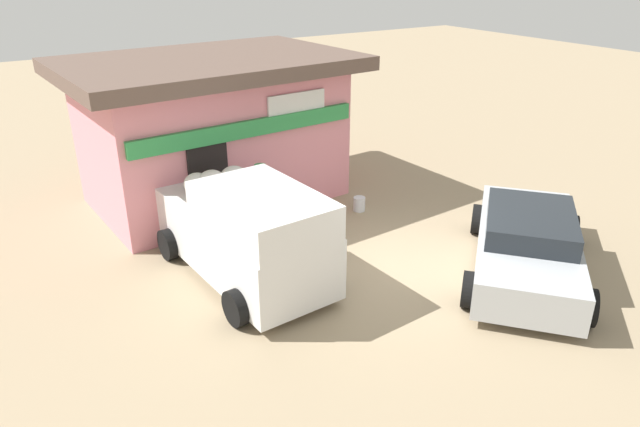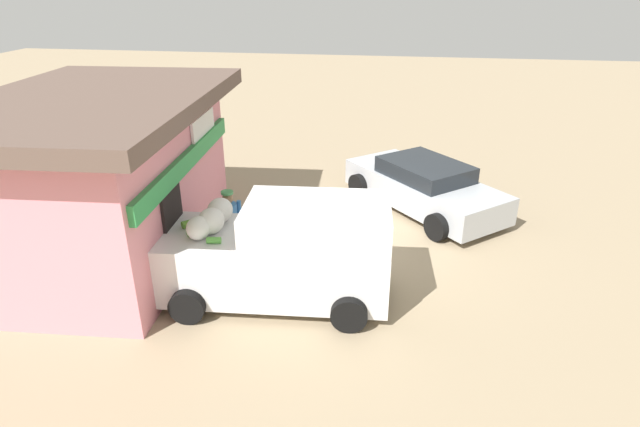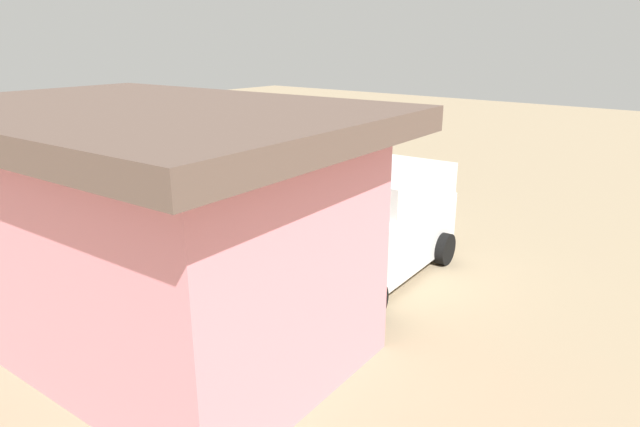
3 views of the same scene
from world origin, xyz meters
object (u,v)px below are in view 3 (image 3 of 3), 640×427
at_px(customer_bending, 352,252).
at_px(storefront_bar, 151,225).
at_px(delivery_van, 372,226).
at_px(unloaded_banana_pile, 266,332).
at_px(parked_sedan, 288,179).
at_px(vendor_standing, 285,234).
at_px(paint_bucket, 193,243).

bearing_deg(customer_bending, storefront_bar, 65.63).
bearing_deg(delivery_van, unloaded_banana_pile, 93.93).
xyz_separation_m(parked_sedan, customer_bending, (-4.85, 3.69, 0.20)).
bearing_deg(delivery_van, vendor_standing, 52.61).
bearing_deg(delivery_van, storefront_bar, 74.67).
distance_m(vendor_standing, unloaded_banana_pile, 2.27).
relative_size(customer_bending, paint_bucket, 3.95).
distance_m(customer_bending, paint_bucket, 3.94).
distance_m(unloaded_banana_pile, paint_bucket, 4.18).
relative_size(vendor_standing, paint_bucket, 4.92).
height_order(delivery_van, unloaded_banana_pile, delivery_van).
xyz_separation_m(vendor_standing, customer_bending, (-1.26, -0.33, -0.14)).
bearing_deg(storefront_bar, paint_bucket, -45.83).
height_order(customer_bending, paint_bucket, customer_bending).
distance_m(parked_sedan, paint_bucket, 4.21).
distance_m(storefront_bar, parked_sedan, 7.62).
bearing_deg(vendor_standing, paint_bucket, 1.10).
height_order(parked_sedan, customer_bending, customer_bending).
distance_m(vendor_standing, paint_bucket, 2.72).
bearing_deg(parked_sedan, vendor_standing, 131.75).
bearing_deg(delivery_van, parked_sedan, -30.57).
xyz_separation_m(customer_bending, paint_bucket, (3.87, 0.38, -0.65)).
height_order(delivery_van, parked_sedan, delivery_van).
xyz_separation_m(delivery_van, paint_bucket, (3.61, 1.36, -0.80)).
height_order(storefront_bar, parked_sedan, storefront_bar).
xyz_separation_m(delivery_van, parked_sedan, (4.59, -2.71, -0.35)).
bearing_deg(customer_bending, vendor_standing, 14.47).
bearing_deg(storefront_bar, parked_sedan, -62.27).
relative_size(parked_sedan, vendor_standing, 2.72).
distance_m(delivery_van, paint_bucket, 3.94).
bearing_deg(paint_bucket, customer_bending, -174.45).
distance_m(parked_sedan, customer_bending, 6.10).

